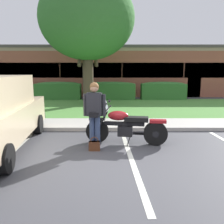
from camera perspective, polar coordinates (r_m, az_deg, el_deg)
name	(u,v)px	position (r m, az deg, el deg)	size (l,w,h in m)	color
ground_plane	(105,161)	(5.19, -1.65, -12.25)	(140.00, 140.00, 0.00)	#424247
curb_strip	(108,129)	(7.69, -0.99, -4.19)	(60.00, 0.20, 0.12)	#B7B2A8
concrete_walk	(109,123)	(8.52, -0.87, -2.88)	(60.00, 1.50, 0.08)	#B7B2A8
grass_lawn	(110,107)	(12.43, -0.50, 1.29)	(60.00, 6.46, 0.06)	#518E3D
stall_stripe_0	(7,158)	(5.90, -24.68, -10.34)	(0.12, 4.40, 0.01)	silver
stall_stripe_1	(132,158)	(5.39, 5.03, -11.36)	(0.12, 4.40, 0.01)	silver
motorcycle	(130,126)	(6.25, 4.52, -3.60)	(2.24, 0.82, 1.26)	black
rider_person	(96,110)	(5.79, -4.11, 0.38)	(0.57, 0.32, 1.70)	black
handbag	(96,145)	(5.81, -4.14, -8.23)	(0.28, 0.13, 0.36)	#562D19
shade_tree	(88,20)	(13.55, -5.97, 22.00)	(5.23, 5.23, 6.99)	#4C3D2D
hedge_left	(7,90)	(17.12, -24.75, 4.94)	(2.51, 0.90, 1.24)	#336B2D
hedge_center_left	(59,90)	(15.95, -13.02, 5.29)	(3.05, 0.90, 1.24)	#336B2D
hedge_center_right	(112,90)	(15.53, -0.05, 5.42)	(3.29, 0.90, 1.24)	#336B2D
hedge_right	(164,90)	(15.91, 12.95, 5.28)	(2.98, 0.90, 1.24)	#336B2D
brick_building	(121,71)	(21.94, 2.24, 10.18)	(27.24, 9.83, 3.83)	#93513D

